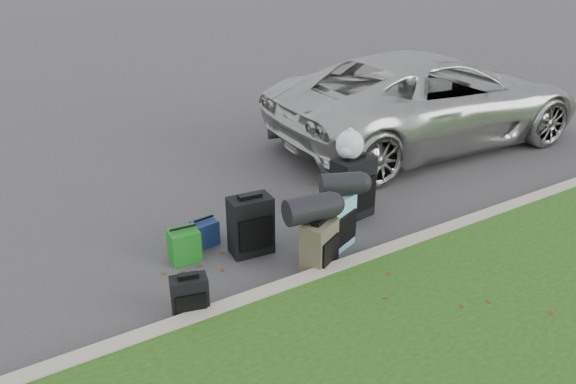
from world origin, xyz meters
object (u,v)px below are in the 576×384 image
suitcase_large_black_right (353,188)px  tote_navy (205,233)px  suitcase_olive (319,246)px  suitcase_large_black_left (251,225)px  tote_green (184,245)px  suitcase_teal (336,222)px  suv (429,99)px  suitcase_small_black (190,297)px

suitcase_large_black_right → tote_navy: suitcase_large_black_right is taller
tote_navy → suitcase_large_black_right: bearing=-16.9°
suitcase_olive → tote_navy: bearing=98.7°
suitcase_large_black_left → tote_green: suitcase_large_black_left is taller
suitcase_olive → tote_green: bearing=113.7°
suitcase_teal → tote_green: (-1.68, 0.69, -0.15)m
suv → suitcase_small_black: suv is taller
suv → suitcase_large_black_left: size_ratio=8.13×
suv → suitcase_small_black: size_ratio=12.92×
tote_green → tote_navy: 0.41m
suitcase_olive → tote_navy: suitcase_olive is taller
suitcase_teal → suitcase_olive: bearing=-168.2°
suv → tote_navy: 5.22m
suitcase_teal → tote_navy: (-1.32, 0.90, -0.18)m
tote_green → tote_navy: tote_green is taller
suitcase_large_black_left → suitcase_teal: suitcase_large_black_left is taller
tote_navy → suv: bearing=7.7°
suitcase_olive → suitcase_teal: (0.46, 0.31, 0.04)m
suitcase_small_black → suitcase_olive: size_ratio=0.75×
suitcase_large_black_left → suitcase_olive: (0.47, -0.74, -0.06)m
suitcase_small_black → suitcase_large_black_right: size_ratio=0.54×
tote_navy → suitcase_large_black_left: bearing=-56.4°
suv → tote_navy: bearing=108.1°
suv → suitcase_small_black: 6.31m
suitcase_small_black → suitcase_olive: 1.59m
suv → tote_green: (-5.36, -1.54, -0.62)m
tote_green → suitcase_large_black_right: bearing=1.2°
suitcase_large_black_left → suitcase_teal: size_ratio=1.06×
suitcase_olive → suitcase_large_black_right: 1.43m
suitcase_olive → suitcase_large_black_right: (1.14, 0.86, 0.12)m
suitcase_large_black_right → suitcase_teal: bearing=-148.0°
suitcase_large_black_left → suitcase_teal: (0.93, -0.44, -0.02)m
suitcase_large_black_right → suitcase_large_black_left: bearing=177.0°
suitcase_large_black_left → suitcase_large_black_right: size_ratio=0.86×
suitcase_olive → suitcase_teal: size_ratio=0.88×
suitcase_small_black → suitcase_large_black_right: bearing=32.8°
suitcase_teal → suitcase_large_black_right: size_ratio=0.81×
suitcase_large_black_left → suv: bearing=27.3°
suitcase_small_black → suitcase_large_black_left: bearing=49.8°
tote_green → suv: bearing=20.5°
suitcase_olive → tote_green: size_ratio=1.56×
suv → tote_navy: suv is taller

